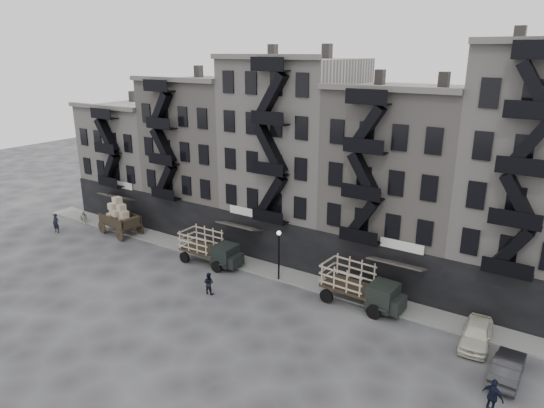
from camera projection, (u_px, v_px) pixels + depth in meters
The scene contains 16 objects.
ground at pixel (229, 284), 38.39m from camera, with size 140.00×140.00×0.00m, color #38383A.
sidewalk at pixel (256, 266), 41.35m from camera, with size 55.00×2.50×0.15m, color slate.
building_west at pixel (143, 158), 54.94m from camera, with size 10.00×11.35×13.20m.
building_midwest at pixel (210, 155), 49.21m from camera, with size 10.00×11.35×16.20m.
building_center at pixel (294, 157), 43.63m from camera, with size 10.00×11.35×18.20m.
building_mideast at pixel (402, 184), 38.66m from camera, with size 10.00×11.35×16.20m.
lamp_post at pixel (279, 249), 38.04m from camera, with size 0.36×0.36×4.28m.
horse at pixel (82, 216), 51.62m from camera, with size 0.85×1.87×1.58m, color beige.
wagon at pixel (118, 213), 48.24m from camera, with size 4.77×3.01×3.79m.
stake_truck_west at pixel (210, 246), 41.56m from camera, with size 5.73×2.45×2.85m.
stake_truck_east at pixel (360, 283), 34.68m from camera, with size 6.13×2.80×3.01m.
car_east at pixel (476, 334), 30.26m from camera, with size 1.74×4.31×1.47m, color beige.
car_far at pixel (508, 368), 27.10m from camera, with size 1.45×4.16×1.37m, color black.
pedestrian_west at pixel (56, 223), 48.95m from camera, with size 0.72×0.47×1.97m, color black.
pedestrian_mid at pixel (209, 283), 36.58m from camera, with size 0.84×0.65×1.73m, color black.
policeman at pixel (493, 397), 24.41m from camera, with size 1.14×0.48×1.95m, color black.
Camera 1 is at (22.02, -27.03, 17.60)m, focal length 32.00 mm.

